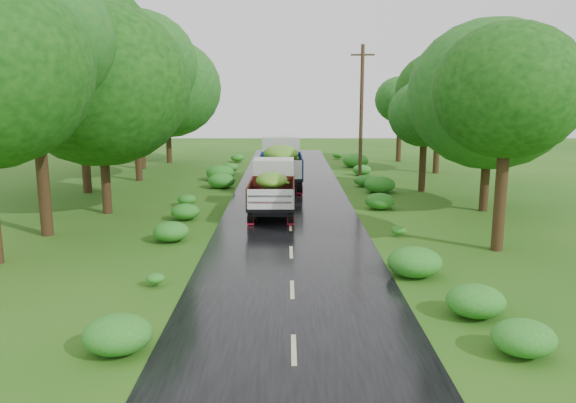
{
  "coord_description": "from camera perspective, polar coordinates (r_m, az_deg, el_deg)",
  "views": [
    {
      "loc": [
        -0.16,
        -12.06,
        5.88
      ],
      "look_at": [
        -0.12,
        9.21,
        1.7
      ],
      "focal_mm": 35.0,
      "sensor_mm": 36.0,
      "label": 1
    }
  ],
  "objects": [
    {
      "name": "ground",
      "position": [
        13.41,
        0.59,
        -14.87
      ],
      "size": [
        120.0,
        120.0,
        0.0
      ],
      "primitive_type": "plane",
      "color": "#1D4F11",
      "rests_on": "ground"
    },
    {
      "name": "road",
      "position": [
        18.04,
        0.4,
        -7.87
      ],
      "size": [
        6.5,
        80.0,
        0.02
      ],
      "primitive_type": "cube",
      "color": "black",
      "rests_on": "ground"
    },
    {
      "name": "road_lines",
      "position": [
        18.98,
        0.37,
        -6.85
      ],
      "size": [
        0.12,
        69.6,
        0.0
      ],
      "color": "#BFB78C",
      "rests_on": "road"
    },
    {
      "name": "truck_near",
      "position": [
        27.31,
        -1.56,
        1.67
      ],
      "size": [
        2.17,
        5.9,
        2.47
      ],
      "rotation": [
        0.0,
        0.0,
        -0.01
      ],
      "color": "black",
      "rests_on": "ground"
    },
    {
      "name": "truck_far",
      "position": [
        35.24,
        -0.72,
        4.27
      ],
      "size": [
        2.58,
        7.09,
        2.97
      ],
      "rotation": [
        0.0,
        0.0,
        0.01
      ],
      "color": "black",
      "rests_on": "ground"
    },
    {
      "name": "utility_pole",
      "position": [
        37.77,
        7.46,
        9.04
      ],
      "size": [
        1.56,
        0.29,
        8.88
      ],
      "rotation": [
        0.0,
        0.0,
        -0.12
      ],
      "color": "#382616",
      "rests_on": "ground"
    },
    {
      "name": "trees_left",
      "position": [
        35.23,
        -17.52,
        12.4
      ],
      "size": [
        7.16,
        32.12,
        10.19
      ],
      "color": "black",
      "rests_on": "ground"
    },
    {
      "name": "trees_right",
      "position": [
        33.97,
        16.31,
        10.05
      ],
      "size": [
        6.42,
        30.47,
        7.54
      ],
      "color": "black",
      "rests_on": "ground"
    },
    {
      "name": "shrubs",
      "position": [
        26.64,
        0.23,
        -0.86
      ],
      "size": [
        11.9,
        44.0,
        0.7
      ],
      "color": "#196B1E",
      "rests_on": "ground"
    }
  ]
}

